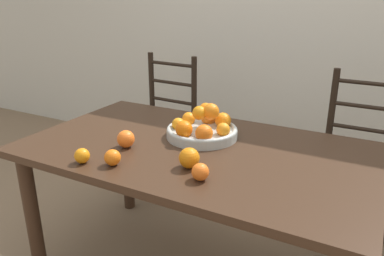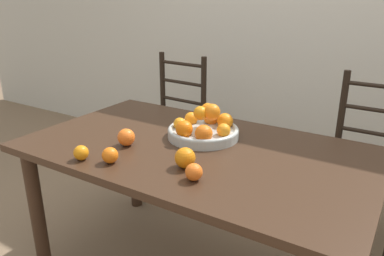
% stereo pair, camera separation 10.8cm
% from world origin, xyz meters
% --- Properties ---
extents(wall_back, '(8.00, 0.06, 2.60)m').
position_xyz_m(wall_back, '(0.00, 1.53, 1.30)').
color(wall_back, beige).
rests_on(wall_back, ground_plane).
extents(dining_table, '(1.56, 0.91, 0.72)m').
position_xyz_m(dining_table, '(0.00, 0.00, 0.63)').
color(dining_table, '#382316').
rests_on(dining_table, ground_plane).
extents(fruit_bowl, '(0.34, 0.34, 0.17)m').
position_xyz_m(fruit_bowl, '(-0.03, 0.12, 0.77)').
color(fruit_bowl, '#B2B7B2').
rests_on(fruit_bowl, dining_table).
extents(orange_loose_0, '(0.08, 0.08, 0.08)m').
position_xyz_m(orange_loose_0, '(0.08, -0.21, 0.76)').
color(orange_loose_0, orange).
rests_on(orange_loose_0, dining_table).
extents(orange_loose_1, '(0.07, 0.07, 0.07)m').
position_xyz_m(orange_loose_1, '(-0.21, -0.33, 0.75)').
color(orange_loose_1, orange).
rests_on(orange_loose_1, dining_table).
extents(orange_loose_2, '(0.07, 0.07, 0.07)m').
position_xyz_m(orange_loose_2, '(0.16, -0.28, 0.75)').
color(orange_loose_2, orange).
rests_on(orange_loose_2, dining_table).
extents(orange_loose_3, '(0.08, 0.08, 0.08)m').
position_xyz_m(orange_loose_3, '(-0.27, -0.15, 0.76)').
color(orange_loose_3, orange).
rests_on(orange_loose_3, dining_table).
extents(orange_loose_4, '(0.06, 0.06, 0.06)m').
position_xyz_m(orange_loose_4, '(-0.33, -0.37, 0.75)').
color(orange_loose_4, orange).
rests_on(orange_loose_4, dining_table).
extents(chair_left, '(0.44, 0.42, 0.96)m').
position_xyz_m(chair_left, '(-0.69, 0.79, 0.47)').
color(chair_left, black).
rests_on(chair_left, ground_plane).
extents(chair_right, '(0.42, 0.40, 0.96)m').
position_xyz_m(chair_right, '(0.64, 0.79, 0.47)').
color(chair_right, black).
rests_on(chair_right, ground_plane).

